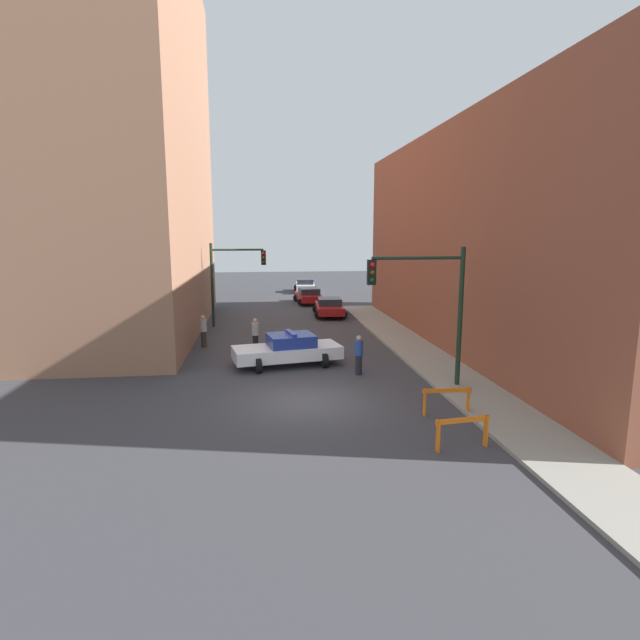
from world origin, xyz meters
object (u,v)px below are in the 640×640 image
police_car (288,349)px  pedestrian_sidewalk (359,354)px  barrier_front (463,428)px  traffic_light_near (431,296)px  traffic_light_far (230,273)px  pedestrian_crossing (255,334)px  parked_car_near (329,307)px  barrier_mid (447,397)px  pedestrian_corner (203,331)px  parked_car_mid (309,296)px  parked_car_far (305,285)px

police_car → pedestrian_sidewalk: pedestrian_sidewalk is taller
barrier_front → traffic_light_near: bearing=80.8°
police_car → barrier_front: size_ratio=3.11×
traffic_light_far → pedestrian_crossing: size_ratio=3.13×
parked_car_near → barrier_mid: size_ratio=2.75×
parked_car_near → barrier_mid: parked_car_near is taller
police_car → parked_car_near: police_car is taller
traffic_light_far → parked_car_near: bearing=24.5°
traffic_light_near → barrier_mid: (-0.33, -2.79, -2.91)m
pedestrian_sidewalk → parked_car_near: bearing=100.7°
traffic_light_near → pedestrian_corner: (-9.14, 8.17, -2.67)m
traffic_light_far → pedestrian_sidewalk: bearing=-63.7°
parked_car_mid → barrier_mid: parked_car_mid is taller
parked_car_far → pedestrian_corner: size_ratio=2.66×
pedestrian_crossing → pedestrian_corner: bearing=46.9°
pedestrian_crossing → pedestrian_sidewalk: same height
pedestrian_crossing → pedestrian_corner: size_ratio=1.00×
traffic_light_near → parked_car_far: bearing=93.0°
traffic_light_near → parked_car_far: traffic_light_near is taller
pedestrian_sidewalk → parked_car_mid: bearing=103.9°
police_car → parked_car_mid: size_ratio=1.13×
parked_car_far → barrier_mid: size_ratio=2.76×
traffic_light_far → barrier_mid: traffic_light_far is taller
parked_car_near → barrier_front: (0.46, -22.32, -0.06)m
parked_car_mid → traffic_light_far: bearing=-125.3°
pedestrian_sidewalk → barrier_front: (1.35, -7.49, -0.24)m
traffic_light_far → parked_car_far: traffic_light_far is taller
pedestrian_crossing → barrier_front: bearing=-173.3°
traffic_light_far → police_car: traffic_light_far is taller
police_car → traffic_light_near: bearing=-139.2°
traffic_light_near → parked_car_mid: size_ratio=1.18×
traffic_light_far → parked_car_mid: bearing=58.5°
parked_car_near → pedestrian_corner: (-7.81, -8.84, 0.19)m
pedestrian_crossing → parked_car_far: bearing=-28.9°
police_car → parked_car_mid: bearing=-19.1°
police_car → pedestrian_sidewalk: bearing=-133.6°
parked_car_mid → barrier_mid: size_ratio=2.75×
parked_car_near → parked_car_mid: 6.64m
traffic_light_near → pedestrian_crossing: bearing=133.1°
parked_car_mid → police_car: bearing=-102.2°
pedestrian_corner → traffic_light_far: bearing=-9.3°
pedestrian_corner → barrier_front: pedestrian_corner is taller
parked_car_near → pedestrian_crossing: 11.33m
parked_car_near → parked_car_far: 14.96m
barrier_front → pedestrian_corner: bearing=121.5°
traffic_light_near → parked_car_far: 32.14m
traffic_light_near → parked_car_far: (-1.65, 31.97, -2.86)m
parked_car_near → parked_car_far: size_ratio=1.00×
traffic_light_near → parked_car_mid: 23.87m
traffic_light_near → pedestrian_crossing: size_ratio=3.13×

